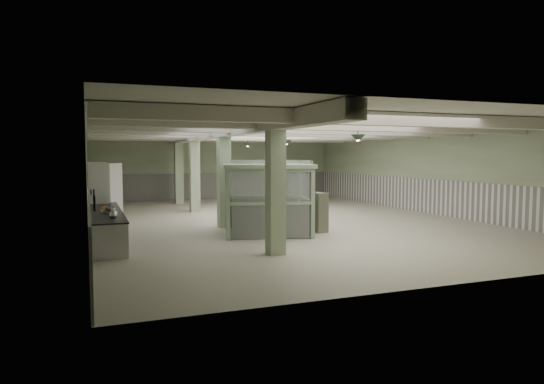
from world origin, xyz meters
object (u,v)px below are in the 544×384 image
object	(u,v)px
prep_counter	(105,226)
guard_booth	(267,185)
walkin_cooler	(99,193)
filing_cabinet	(318,212)

from	to	relation	value
prep_counter	guard_booth	distance (m)	5.11
prep_counter	guard_booth	world-z (taller)	guard_booth
walkin_cooler	filing_cabinet	world-z (taller)	walkin_cooler
guard_booth	walkin_cooler	bearing A→B (deg)	157.05
walkin_cooler	filing_cabinet	size ratio (longest dim) A/B	1.98
prep_counter	walkin_cooler	world-z (taller)	walkin_cooler
prep_counter	filing_cabinet	size ratio (longest dim) A/B	4.18
guard_booth	filing_cabinet	distance (m)	1.96
filing_cabinet	prep_counter	bearing A→B (deg)	164.22
prep_counter	filing_cabinet	distance (m)	6.71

